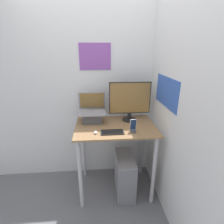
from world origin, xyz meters
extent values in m
plane|color=slate|center=(0.00, 0.00, 0.00)|extent=(12.00, 12.00, 0.00)
cube|color=silver|center=(0.00, 0.76, 1.30)|extent=(6.00, 0.05, 2.60)
cube|color=purple|center=(-0.23, 0.73, 1.74)|extent=(0.40, 0.01, 0.33)
cube|color=silver|center=(0.57, 0.00, 1.30)|extent=(0.05, 6.00, 2.60)
cube|color=#3359B2|center=(0.54, 0.20, 1.39)|extent=(0.01, 0.59, 0.32)
cube|color=#936D47|center=(0.00, 0.34, 0.93)|extent=(0.97, 0.67, 0.02)
cylinder|color=#B7B7BC|center=(-0.43, 0.05, 0.46)|extent=(0.05, 0.05, 0.92)
cylinder|color=#B7B7BC|center=(0.43, 0.05, 0.46)|extent=(0.05, 0.05, 0.92)
cylinder|color=#B7B7BC|center=(-0.43, 0.62, 0.46)|extent=(0.05, 0.05, 0.92)
cylinder|color=#B7B7BC|center=(0.43, 0.62, 0.46)|extent=(0.05, 0.05, 0.92)
cube|color=#4C4C51|center=(-0.28, 0.47, 1.00)|extent=(0.24, 0.16, 0.12)
cube|color=gray|center=(-0.28, 0.47, 1.07)|extent=(0.34, 0.23, 0.02)
cube|color=gray|center=(-0.28, 0.61, 1.19)|extent=(0.34, 0.06, 0.23)
cube|color=olive|center=(-0.28, 0.60, 1.19)|extent=(0.31, 0.05, 0.21)
cylinder|color=black|center=(0.20, 0.50, 0.95)|extent=(0.18, 0.18, 0.02)
cylinder|color=black|center=(0.20, 0.50, 1.01)|extent=(0.05, 0.05, 0.09)
cube|color=black|center=(0.20, 0.50, 1.25)|extent=(0.53, 0.01, 0.41)
cube|color=olive|center=(0.20, 0.49, 1.25)|extent=(0.50, 0.01, 0.38)
cube|color=black|center=(-0.06, 0.15, 0.95)|extent=(0.26, 0.12, 0.01)
cube|color=black|center=(-0.06, 0.15, 0.96)|extent=(0.24, 0.11, 0.00)
ellipsoid|color=white|center=(-0.24, 0.15, 0.96)|extent=(0.04, 0.06, 0.03)
cylinder|color=#4C4C51|center=(0.18, 0.14, 0.95)|extent=(0.07, 0.07, 0.02)
cube|color=silver|center=(0.18, 0.16, 1.03)|extent=(0.07, 0.04, 0.14)
cube|color=navy|center=(0.18, 0.15, 1.03)|extent=(0.06, 0.03, 0.13)
cube|color=gray|center=(0.12, 0.25, 0.27)|extent=(0.22, 0.48, 0.54)
cube|color=slate|center=(0.12, 0.01, 0.27)|extent=(0.21, 0.01, 0.52)
camera|label=1|loc=(-0.21, -1.60, 1.83)|focal=28.00mm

